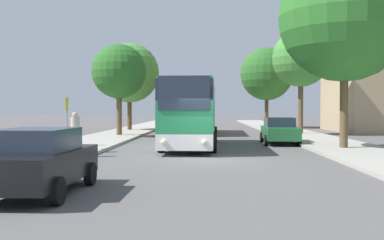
{
  "coord_description": "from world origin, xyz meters",
  "views": [
    {
      "loc": [
        -0.03,
        -17.9,
        2.05
      ],
      "look_at": [
        -1.18,
        14.97,
        1.26
      ],
      "focal_mm": 42.0,
      "sensor_mm": 36.0,
      "label": 1
    }
  ],
  "objects_px": {
    "pedestrian_waiting_near": "(75,132)",
    "tree_left_near": "(119,72)",
    "bus_stop_sign": "(67,117)",
    "tree_right_mid": "(345,16)",
    "parked_car_left_curb": "(39,160)",
    "tree_right_near": "(301,59)",
    "bus_middle": "(197,112)",
    "tree_left_far": "(129,73)",
    "pedestrian_waiting_far": "(76,129)",
    "parked_car_right_near": "(279,130)",
    "tree_right_far": "(267,74)",
    "bus_front": "(191,113)"
  },
  "relations": [
    {
      "from": "bus_middle",
      "to": "tree_right_near",
      "type": "relative_size",
      "value": 1.29
    },
    {
      "from": "parked_car_right_near",
      "to": "tree_left_far",
      "type": "height_order",
      "value": "tree_left_far"
    },
    {
      "from": "tree_left_far",
      "to": "parked_car_right_near",
      "type": "bearing_deg",
      "value": -52.67
    },
    {
      "from": "pedestrian_waiting_near",
      "to": "tree_right_far",
      "type": "bearing_deg",
      "value": 138.33
    },
    {
      "from": "bus_stop_sign",
      "to": "pedestrian_waiting_far",
      "type": "xyz_separation_m",
      "value": [
        -0.27,
        2.42,
        -0.66
      ]
    },
    {
      "from": "tree_left_far",
      "to": "tree_right_mid",
      "type": "bearing_deg",
      "value": -53.78
    },
    {
      "from": "tree_right_mid",
      "to": "parked_car_right_near",
      "type": "bearing_deg",
      "value": 121.79
    },
    {
      "from": "tree_right_mid",
      "to": "pedestrian_waiting_far",
      "type": "bearing_deg",
      "value": 176.97
    },
    {
      "from": "tree_left_near",
      "to": "parked_car_left_curb",
      "type": "bearing_deg",
      "value": -83.6
    },
    {
      "from": "tree_left_far",
      "to": "pedestrian_waiting_far",
      "type": "bearing_deg",
      "value": -88.68
    },
    {
      "from": "parked_car_left_curb",
      "to": "bus_stop_sign",
      "type": "xyz_separation_m",
      "value": [
        -2.55,
        10.16,
        0.87
      ]
    },
    {
      "from": "tree_right_far",
      "to": "tree_right_near",
      "type": "bearing_deg",
      "value": -86.1
    },
    {
      "from": "tree_right_far",
      "to": "tree_right_mid",
      "type": "bearing_deg",
      "value": -89.38
    },
    {
      "from": "bus_middle",
      "to": "pedestrian_waiting_near",
      "type": "distance_m",
      "value": 19.56
    },
    {
      "from": "pedestrian_waiting_near",
      "to": "tree_right_far",
      "type": "distance_m",
      "value": 33.11
    },
    {
      "from": "bus_front",
      "to": "parked_car_left_curb",
      "type": "xyz_separation_m",
      "value": [
        -3.16,
        -13.54,
        -1.04
      ]
    },
    {
      "from": "bus_stop_sign",
      "to": "tree_right_mid",
      "type": "distance_m",
      "value": 14.33
    },
    {
      "from": "bus_middle",
      "to": "pedestrian_waiting_far",
      "type": "bearing_deg",
      "value": -110.47
    },
    {
      "from": "tree_left_near",
      "to": "tree_right_far",
      "type": "xyz_separation_m",
      "value": [
        13.02,
        16.33,
        1.06
      ]
    },
    {
      "from": "tree_right_mid",
      "to": "pedestrian_waiting_near",
      "type": "bearing_deg",
      "value": -164.29
    },
    {
      "from": "pedestrian_waiting_far",
      "to": "tree_right_near",
      "type": "distance_m",
      "value": 19.74
    },
    {
      "from": "pedestrian_waiting_near",
      "to": "tree_right_mid",
      "type": "distance_m",
      "value": 14.06
    },
    {
      "from": "parked_car_left_curb",
      "to": "tree_right_near",
      "type": "bearing_deg",
      "value": 66.53
    },
    {
      "from": "parked_car_right_near",
      "to": "tree_right_near",
      "type": "bearing_deg",
      "value": -106.88
    },
    {
      "from": "parked_car_right_near",
      "to": "tree_left_near",
      "type": "xyz_separation_m",
      "value": [
        -10.79,
        6.53,
        4.03
      ]
    },
    {
      "from": "tree_right_near",
      "to": "parked_car_right_near",
      "type": "bearing_deg",
      "value": -108.6
    },
    {
      "from": "tree_left_far",
      "to": "tree_right_mid",
      "type": "distance_m",
      "value": 23.79
    },
    {
      "from": "parked_car_left_curb",
      "to": "tree_right_far",
      "type": "height_order",
      "value": "tree_right_far"
    },
    {
      "from": "tree_right_mid",
      "to": "parked_car_left_curb",
      "type": "bearing_deg",
      "value": -132.31
    },
    {
      "from": "parked_car_right_near",
      "to": "pedestrian_waiting_far",
      "type": "xyz_separation_m",
      "value": [
        -11.09,
        -3.35,
        0.22
      ]
    },
    {
      "from": "tree_left_far",
      "to": "tree_right_mid",
      "type": "height_order",
      "value": "tree_right_mid"
    },
    {
      "from": "parked_car_left_curb",
      "to": "tree_right_mid",
      "type": "distance_m",
      "value": 17.06
    },
    {
      "from": "bus_middle",
      "to": "tree_right_far",
      "type": "distance_m",
      "value": 14.22
    },
    {
      "from": "bus_middle",
      "to": "tree_left_near",
      "type": "xyz_separation_m",
      "value": [
        -5.68,
        -4.85,
        3.01
      ]
    },
    {
      "from": "bus_stop_sign",
      "to": "pedestrian_waiting_far",
      "type": "height_order",
      "value": "bus_stop_sign"
    },
    {
      "from": "bus_middle",
      "to": "parked_car_left_curb",
      "type": "distance_m",
      "value": 27.51
    },
    {
      "from": "bus_stop_sign",
      "to": "tree_left_far",
      "type": "xyz_separation_m",
      "value": [
        -0.69,
        20.87,
        3.73
      ]
    },
    {
      "from": "tree_left_far",
      "to": "bus_stop_sign",
      "type": "bearing_deg",
      "value": -88.1
    },
    {
      "from": "pedestrian_waiting_far",
      "to": "bus_stop_sign",
      "type": "bearing_deg",
      "value": -118.92
    },
    {
      "from": "bus_front",
      "to": "tree_left_far",
      "type": "relative_size",
      "value": 1.31
    },
    {
      "from": "bus_stop_sign",
      "to": "tree_right_far",
      "type": "distance_m",
      "value": 31.75
    },
    {
      "from": "pedestrian_waiting_near",
      "to": "tree_left_near",
      "type": "xyz_separation_m",
      "value": [
        -0.89,
        14.1,
        3.79
      ]
    },
    {
      "from": "pedestrian_waiting_near",
      "to": "tree_right_near",
      "type": "height_order",
      "value": "tree_right_near"
    },
    {
      "from": "pedestrian_waiting_far",
      "to": "tree_right_near",
      "type": "height_order",
      "value": "tree_right_near"
    },
    {
      "from": "tree_right_mid",
      "to": "tree_right_far",
      "type": "distance_m",
      "value": 26.95
    },
    {
      "from": "bus_middle",
      "to": "tree_right_near",
      "type": "bearing_deg",
      "value": -12.14
    },
    {
      "from": "parked_car_right_near",
      "to": "pedestrian_waiting_near",
      "type": "xyz_separation_m",
      "value": [
        -9.9,
        -7.56,
        0.24
      ]
    },
    {
      "from": "bus_middle",
      "to": "parked_car_right_near",
      "type": "bearing_deg",
      "value": -64.21
    },
    {
      "from": "parked_car_right_near",
      "to": "tree_right_far",
      "type": "distance_m",
      "value": 23.53
    },
    {
      "from": "tree_left_near",
      "to": "tree_right_mid",
      "type": "bearing_deg",
      "value": -38.53
    }
  ]
}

